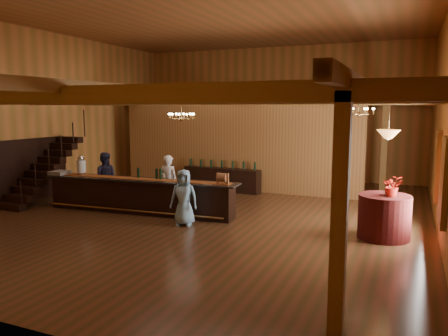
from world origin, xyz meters
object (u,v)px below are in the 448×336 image
at_px(chandelier_right, 359,111).
at_px(pendant_lamp, 388,134).
at_px(beverage_dispenser, 81,166).
at_px(bartender, 169,182).
at_px(guest, 184,197).
at_px(backbar_shelf, 222,179).
at_px(staff_second, 105,177).
at_px(raffle_drum, 223,178).
at_px(floor_plant, 317,178).
at_px(tasting_bar, 139,195).
at_px(chandelier_left, 181,116).
at_px(round_table, 384,217).

height_order(chandelier_right, pendant_lamp, same).
distance_m(beverage_dispenser, bartender, 2.71).
height_order(chandelier_right, bartender, chandelier_right).
bearing_deg(chandelier_right, guest, -144.58).
xyz_separation_m(backbar_shelf, bartender, (-0.27, -3.31, 0.40)).
height_order(backbar_shelf, staff_second, staff_second).
xyz_separation_m(backbar_shelf, pendant_lamp, (5.74, -3.87, 1.99)).
relative_size(beverage_dispenser, raffle_drum, 1.76).
relative_size(chandelier_right, guest, 0.56).
distance_m(backbar_shelf, floor_plant, 3.39).
xyz_separation_m(pendant_lamp, floor_plant, (-2.41, 4.47, -1.81)).
distance_m(tasting_bar, guest, 1.95).
bearing_deg(staff_second, chandelier_left, 175.48).
xyz_separation_m(chandelier_left, bartender, (0.12, -1.05, -1.92)).
height_order(pendant_lamp, bartender, pendant_lamp).
bearing_deg(guest, staff_second, 145.85).
bearing_deg(round_table, beverage_dispenser, -178.66).
height_order(backbar_shelf, floor_plant, floor_plant).
height_order(pendant_lamp, staff_second, pendant_lamp).
distance_m(pendant_lamp, guest, 5.12).
relative_size(tasting_bar, round_table, 5.05).
relative_size(bartender, guest, 1.13).
bearing_deg(pendant_lamp, bartender, 174.63).
xyz_separation_m(backbar_shelf, staff_second, (-2.63, -3.26, 0.39)).
relative_size(chandelier_left, staff_second, 0.50).
bearing_deg(round_table, bartender, 174.63).
distance_m(tasting_bar, staff_second, 1.96).
xyz_separation_m(tasting_bar, guest, (1.81, -0.69, 0.22)).
distance_m(raffle_drum, bartender, 2.08).
height_order(raffle_drum, staff_second, staff_second).
xyz_separation_m(round_table, bartender, (-6.01, 0.57, 0.30)).
xyz_separation_m(chandelier_right, floor_plant, (-1.54, 2.51, -2.31)).
height_order(beverage_dispenser, guest, beverage_dispenser).
height_order(backbar_shelf, pendant_lamp, pendant_lamp).
bearing_deg(chandelier_right, floor_plant, 121.52).
relative_size(chandelier_left, bartender, 0.49).
relative_size(raffle_drum, bartender, 0.21).
distance_m(beverage_dispenser, chandelier_right, 8.16).
relative_size(tasting_bar, pendant_lamp, 6.57).
bearing_deg(backbar_shelf, round_table, -29.14).
height_order(tasting_bar, round_table, round_table).
distance_m(tasting_bar, pendant_lamp, 6.85).
relative_size(raffle_drum, chandelier_left, 0.43).
height_order(tasting_bar, bartender, bartender).
relative_size(pendant_lamp, staff_second, 0.56).
height_order(chandelier_left, guest, chandelier_left).
height_order(tasting_bar, beverage_dispenser, beverage_dispenser).
distance_m(beverage_dispenser, staff_second, 0.96).
height_order(round_table, floor_plant, floor_plant).
relative_size(tasting_bar, floor_plant, 4.98).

